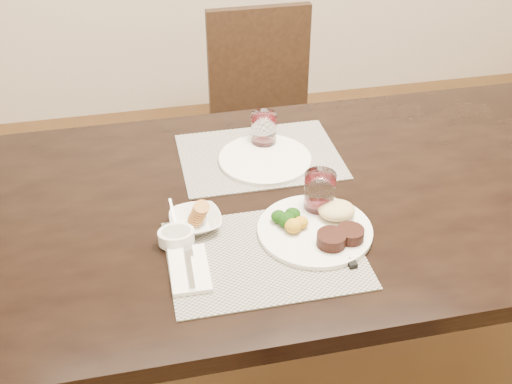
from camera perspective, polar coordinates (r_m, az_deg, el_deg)
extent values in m
plane|color=#4D2D18|center=(2.27, 6.04, -15.38)|extent=(4.50, 4.50, 0.00)
cube|color=black|center=(1.77, 7.47, -0.41)|extent=(2.00, 1.00, 0.05)
cube|color=black|center=(2.29, -19.37, -4.82)|extent=(0.08, 0.08, 0.70)
cube|color=black|center=(2.62, 1.13, 5.02)|extent=(0.42, 0.42, 0.04)
cube|color=black|center=(2.57, -1.93, -1.75)|extent=(0.04, 0.04, 0.41)
cube|color=black|center=(2.64, 5.77, -0.74)|extent=(0.04, 0.04, 0.41)
cube|color=black|center=(2.86, -3.26, 2.53)|extent=(0.04, 0.04, 0.41)
cube|color=black|center=(2.92, 3.72, 3.33)|extent=(0.04, 0.04, 0.41)
cube|color=black|center=(2.67, 0.25, 11.59)|extent=(0.42, 0.04, 0.45)
cube|color=gray|center=(1.53, 0.82, -5.58)|extent=(0.46, 0.34, 0.00)
cube|color=gray|center=(1.88, 0.32, 3.19)|extent=(0.46, 0.34, 0.00)
cylinder|color=white|center=(1.59, 5.25, -3.41)|extent=(0.28, 0.28, 0.01)
cylinder|color=black|center=(1.54, 6.72, -4.19)|extent=(0.07, 0.07, 0.03)
cylinder|color=black|center=(1.56, 8.38, -3.72)|extent=(0.07, 0.07, 0.03)
ellipsoid|color=tan|center=(1.62, 7.18, -1.62)|extent=(0.09, 0.08, 0.04)
ellipsoid|color=#153E0C|center=(1.58, 2.74, -2.48)|extent=(0.04, 0.04, 0.04)
ellipsoid|color=gold|center=(1.57, 3.33, -3.02)|extent=(0.04, 0.04, 0.03)
cube|color=white|center=(1.49, -5.94, -6.87)|extent=(0.09, 0.16, 0.01)
cube|color=silver|center=(1.47, -5.87, -7.12)|extent=(0.02, 0.11, 0.00)
cube|color=silver|center=(1.52, -6.02, -5.25)|extent=(0.02, 0.04, 0.00)
cube|color=silver|center=(1.62, 6.71, -2.99)|extent=(0.03, 0.14, 0.00)
cube|color=black|center=(1.54, 8.01, -5.43)|extent=(0.03, 0.10, 0.01)
imported|color=white|center=(1.61, -5.40, -2.60)|extent=(0.14, 0.14, 0.03)
cylinder|color=#B66E39|center=(1.59, -5.44, -1.99)|extent=(0.04, 0.05, 0.04)
cylinder|color=white|center=(1.56, -7.08, -3.97)|extent=(0.09, 0.09, 0.03)
cylinder|color=#0D360C|center=(1.55, -7.11, -3.65)|extent=(0.07, 0.07, 0.01)
cube|color=silver|center=(1.59, -7.41, -1.75)|extent=(0.01, 0.06, 0.04)
cylinder|color=silver|center=(1.64, 5.67, -0.05)|extent=(0.08, 0.08, 0.11)
cylinder|color=#360408|center=(1.66, 5.59, -1.22)|extent=(0.07, 0.07, 0.03)
cylinder|color=white|center=(1.85, 0.79, 2.94)|extent=(0.27, 0.27, 0.01)
cylinder|color=silver|center=(1.91, 0.71, 5.56)|extent=(0.07, 0.07, 0.10)
cylinder|color=#360408|center=(1.93, 0.70, 4.55)|extent=(0.06, 0.06, 0.03)
cylinder|color=silver|center=(1.62, -5.24, -2.55)|extent=(0.05, 0.05, 0.02)
cylinder|color=white|center=(1.63, -5.23, -2.69)|extent=(0.04, 0.04, 0.01)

